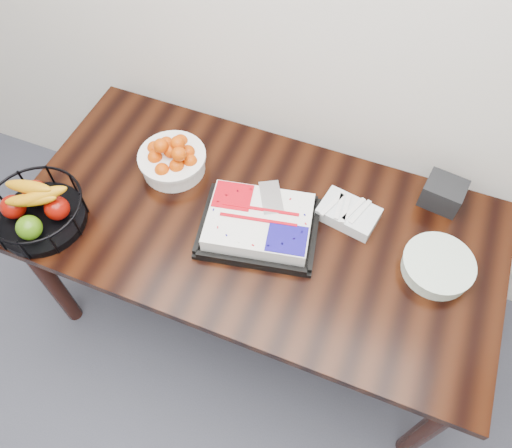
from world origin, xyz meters
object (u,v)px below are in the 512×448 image
at_px(table, 258,235).
at_px(fruit_basket, 37,210).
at_px(plate_stack, 437,266).
at_px(tangerine_bowl, 172,157).
at_px(napkin_box, 443,193).
at_px(cake_tray, 259,224).

bearing_deg(table, fruit_basket, -158.78).
relative_size(table, plate_stack, 7.24).
distance_m(table, plate_stack, 0.66).
relative_size(tangerine_bowl, napkin_box, 1.85).
relative_size(cake_tray, napkin_box, 3.34).
xyz_separation_m(table, cake_tray, (0.02, -0.03, 0.13)).
distance_m(tangerine_bowl, plate_stack, 1.06).
bearing_deg(cake_tray, napkin_box, 32.33).
height_order(fruit_basket, plate_stack, fruit_basket).
bearing_deg(fruit_basket, napkin_box, 25.24).
xyz_separation_m(table, fruit_basket, (-0.74, -0.29, 0.16)).
distance_m(tangerine_bowl, fruit_basket, 0.53).
xyz_separation_m(tangerine_bowl, fruit_basket, (-0.34, -0.41, 0.00)).
bearing_deg(fruit_basket, plate_stack, 13.37).
height_order(table, tangerine_bowl, tangerine_bowl).
height_order(tangerine_bowl, napkin_box, tangerine_bowl).
bearing_deg(plate_stack, napkin_box, 97.61).
xyz_separation_m(fruit_basket, plate_stack, (1.40, 0.33, -0.05)).
height_order(table, plate_stack, plate_stack).
relative_size(table, napkin_box, 12.47).
relative_size(table, tangerine_bowl, 6.75).
relative_size(table, cake_tray, 3.73).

